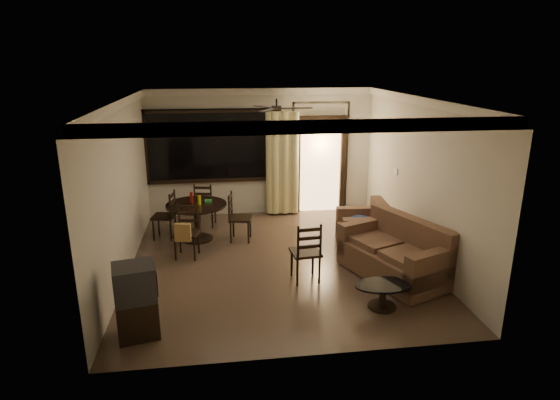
{
  "coord_description": "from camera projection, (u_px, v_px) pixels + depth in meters",
  "views": [
    {
      "loc": [
        -0.96,
        -7.47,
        3.41
      ],
      "look_at": [
        0.08,
        0.2,
        1.06
      ],
      "focal_mm": 30.0,
      "sensor_mm": 36.0,
      "label": 1
    }
  ],
  "objects": [
    {
      "name": "dining_chair_south",
      "position": [
        187.0,
        241.0,
        8.29
      ],
      "size": [
        0.49,
        0.54,
        0.95
      ],
      "rotation": [
        0.0,
        0.0,
        -0.19
      ],
      "color": "black",
      "rests_on": "ground"
    },
    {
      "name": "ground",
      "position": [
        277.0,
        261.0,
        8.2
      ],
      "size": [
        5.5,
        5.5,
        0.0
      ],
      "primitive_type": "plane",
      "color": "#7F6651",
      "rests_on": "ground"
    },
    {
      "name": "dining_chair_east",
      "position": [
        240.0,
        226.0,
        9.08
      ],
      "size": [
        0.49,
        0.49,
        0.95
      ],
      "rotation": [
        0.0,
        0.0,
        1.39
      ],
      "color": "black",
      "rests_on": "ground"
    },
    {
      "name": "room_shell",
      "position": [
        295.0,
        140.0,
        9.43
      ],
      "size": [
        5.5,
        6.7,
        5.5
      ],
      "color": "beige",
      "rests_on": "ground"
    },
    {
      "name": "dining_table",
      "position": [
        197.0,
        211.0,
        9.03
      ],
      "size": [
        1.16,
        1.16,
        0.95
      ],
      "rotation": [
        0.0,
        0.0,
        -0.19
      ],
      "color": "black",
      "rests_on": "ground"
    },
    {
      "name": "side_chair",
      "position": [
        306.0,
        263.0,
        7.43
      ],
      "size": [
        0.48,
        0.48,
        1.0
      ],
      "rotation": [
        0.0,
        0.0,
        3.23
      ],
      "color": "black",
      "rests_on": "ground"
    },
    {
      "name": "sofa",
      "position": [
        397.0,
        255.0,
        7.53
      ],
      "size": [
        1.53,
        1.98,
        0.94
      ],
      "rotation": [
        0.0,
        0.0,
        0.39
      ],
      "color": "#4C2723",
      "rests_on": "ground"
    },
    {
      "name": "coffee_table",
      "position": [
        383.0,
        292.0,
        6.62
      ],
      "size": [
        0.83,
        0.5,
        0.36
      ],
      "rotation": [
        0.0,
        0.0,
        0.34
      ],
      "color": "black",
      "rests_on": "ground"
    },
    {
      "name": "dining_chair_west",
      "position": [
        165.0,
        224.0,
        9.18
      ],
      "size": [
        0.49,
        0.49,
        0.95
      ],
      "rotation": [
        0.0,
        0.0,
        -1.76
      ],
      "color": "black",
      "rests_on": "ground"
    },
    {
      "name": "tv_cabinet",
      "position": [
        136.0,
        301.0,
        5.89
      ],
      "size": [
        0.59,
        0.55,
        0.97
      ],
      "rotation": [
        0.0,
        0.0,
        0.22
      ],
      "color": "black",
      "rests_on": "ground"
    },
    {
      "name": "armchair",
      "position": [
        365.0,
        229.0,
        8.72
      ],
      "size": [
        0.93,
        0.93,
        0.86
      ],
      "rotation": [
        0.0,
        0.0,
        -0.09
      ],
      "color": "#4C2723",
      "rests_on": "ground"
    },
    {
      "name": "dining_chair_north",
      "position": [
        206.0,
        213.0,
        9.87
      ],
      "size": [
        0.49,
        0.49,
        0.95
      ],
      "rotation": [
        0.0,
        0.0,
        2.96
      ],
      "color": "black",
      "rests_on": "ground"
    }
  ]
}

